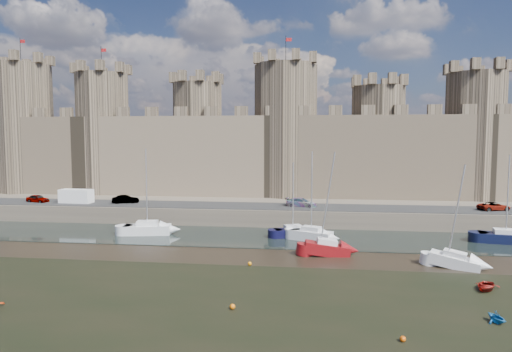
% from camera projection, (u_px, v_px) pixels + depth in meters
% --- Properties ---
extents(ground, '(160.00, 160.00, 0.00)m').
position_uv_depth(ground, '(219.00, 306.00, 34.77)').
color(ground, black).
rests_on(ground, ground).
extents(seaweed_patch, '(70.00, 34.00, 0.01)m').
position_uv_depth(seaweed_patch, '(200.00, 340.00, 28.84)').
color(seaweed_patch, black).
rests_on(seaweed_patch, ground).
extents(water_channel, '(160.00, 12.00, 0.08)m').
position_uv_depth(water_channel, '(258.00, 237.00, 58.49)').
color(water_channel, black).
rests_on(water_channel, ground).
extents(quay, '(160.00, 60.00, 2.50)m').
position_uv_depth(quay, '(279.00, 194.00, 93.98)').
color(quay, '#4C443A').
rests_on(quay, ground).
extents(road, '(160.00, 7.00, 0.10)m').
position_uv_depth(road, '(266.00, 206.00, 68.16)').
color(road, black).
rests_on(road, quay).
extents(castle, '(108.50, 11.00, 29.00)m').
position_uv_depth(castle, '(271.00, 144.00, 81.31)').
color(castle, '#42382B').
rests_on(castle, quay).
extents(car_0, '(4.03, 2.38, 1.28)m').
position_uv_depth(car_0, '(38.00, 199.00, 72.16)').
color(car_0, gray).
rests_on(car_0, quay).
extents(car_1, '(4.27, 2.55, 1.33)m').
position_uv_depth(car_1, '(126.00, 199.00, 71.03)').
color(car_1, gray).
rests_on(car_1, quay).
extents(car_2, '(4.90, 2.86, 1.33)m').
position_uv_depth(car_2, '(301.00, 202.00, 67.70)').
color(car_2, gray).
rests_on(car_2, quay).
extents(car_3, '(4.87, 3.37, 1.24)m').
position_uv_depth(car_3, '(494.00, 206.00, 64.11)').
color(car_3, gray).
rests_on(car_3, quay).
extents(van, '(5.16, 2.32, 2.20)m').
position_uv_depth(van, '(76.00, 196.00, 71.31)').
color(van, white).
rests_on(van, quay).
extents(sailboat_0, '(6.35, 3.41, 11.25)m').
position_uv_depth(sailboat_0, '(147.00, 228.00, 59.97)').
color(sailboat_0, silver).
rests_on(sailboat_0, ground).
extents(sailboat_1, '(5.12, 3.46, 9.55)m').
position_uv_depth(sailboat_1, '(293.00, 231.00, 58.55)').
color(sailboat_1, black).
rests_on(sailboat_1, ground).
extents(sailboat_2, '(5.48, 3.78, 11.02)m').
position_uv_depth(sailboat_2, '(311.00, 234.00, 56.43)').
color(sailboat_2, silver).
rests_on(sailboat_2, ground).
extents(sailboat_3, '(6.38, 3.35, 10.64)m').
position_uv_depth(sailboat_3, '(506.00, 237.00, 55.08)').
color(sailboat_3, black).
rests_on(sailboat_3, ground).
extents(sailboat_4, '(5.00, 2.34, 11.31)m').
position_uv_depth(sailboat_4, '(327.00, 248.00, 49.62)').
color(sailboat_4, maroon).
rests_on(sailboat_4, ground).
extents(sailboat_5, '(5.09, 3.54, 10.23)m').
position_uv_depth(sailboat_5, '(455.00, 260.00, 44.92)').
color(sailboat_5, white).
rests_on(sailboat_5, ground).
extents(dinghy_4, '(3.03, 3.36, 0.57)m').
position_uv_depth(dinghy_4, '(486.00, 286.00, 38.41)').
color(dinghy_4, maroon).
rests_on(dinghy_4, ground).
extents(dinghy_5, '(1.87, 1.98, 0.83)m').
position_uv_depth(dinghy_5, '(496.00, 317.00, 31.53)').
color(dinghy_5, '#165B9B').
rests_on(dinghy_5, ground).
extents(buoy_1, '(0.39, 0.39, 0.39)m').
position_uv_depth(buoy_1, '(250.00, 264.00, 45.62)').
color(buoy_1, orange).
rests_on(buoy_1, ground).
extents(buoy_2, '(0.39, 0.39, 0.39)m').
position_uv_depth(buoy_2, '(403.00, 339.00, 28.60)').
color(buoy_2, '#C14908').
rests_on(buoy_2, ground).
extents(buoy_3, '(0.38, 0.38, 0.38)m').
position_uv_depth(buoy_3, '(477.00, 269.00, 43.78)').
color(buoy_3, '#CA7408').
rests_on(buoy_3, ground).
extents(buoy_4, '(0.42, 0.42, 0.42)m').
position_uv_depth(buoy_4, '(232.00, 307.00, 34.01)').
color(buoy_4, '#DB6309').
rests_on(buoy_4, ground).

